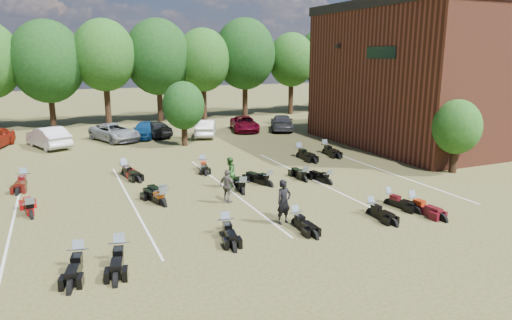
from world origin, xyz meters
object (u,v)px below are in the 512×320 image
car_4 (145,130)px  motorcycle_14 (24,185)px  person_grey (228,186)px  person_green (230,172)px  motorcycle_3 (296,225)px  motorcycle_0 (120,260)px  person_black (284,202)px  motorcycle_7 (31,217)px

car_4 → motorcycle_14: bearing=-101.5°
person_grey → person_green: bearing=-49.8°
car_4 → person_grey: (0.42, -19.01, 0.10)m
motorcycle_3 → car_4: bearing=94.8°
motorcycle_3 → person_grey: bearing=112.0°
person_green → motorcycle_14: 11.14m
motorcycle_0 → person_green: bearing=57.6°
car_4 → person_black: size_ratio=2.24×
person_green → motorcycle_0: size_ratio=0.70×
car_4 → person_grey: size_ratio=2.56×
person_black → person_green: 5.90m
person_grey → motorcycle_3: (1.57, -3.86, -0.82)m
person_black → motorcycle_7: (-9.71, 5.00, -0.94)m
motorcycle_3 → motorcycle_7: bearing=151.6°
person_black → motorcycle_7: size_ratio=0.80×
person_grey → motorcycle_3: person_grey is taller
person_grey → motorcycle_7: 8.68m
motorcycle_7 → person_green: bearing=177.8°
person_grey → motorcycle_7: size_ratio=0.70×
car_4 → motorcycle_7: size_ratio=1.79×
motorcycle_0 → motorcycle_3: size_ratio=1.13×
person_black → motorcycle_3: 1.08m
car_4 → motorcycle_3: (1.99, -22.87, -0.72)m
person_black → person_grey: (-1.21, 3.46, -0.12)m
car_4 → motorcycle_7: (-8.08, -17.46, -0.72)m
person_black → motorcycle_3: (0.37, -0.40, -0.94)m
car_4 → motorcycle_7: car_4 is taller
person_black → motorcycle_0: size_ratio=0.80×
person_green → motorcycle_14: (-10.04, 4.77, -0.82)m
motorcycle_3 → motorcycle_7: 11.43m
person_green → motorcycle_3: bearing=55.3°
person_grey → motorcycle_14: (-9.03, 7.20, -0.82)m
person_black → person_green: person_black is taller
person_black → person_grey: 3.67m
car_4 → motorcycle_14: 14.64m
person_grey → motorcycle_7: person_grey is taller
motorcycle_0 → motorcycle_7: motorcycle_7 is taller
person_grey → motorcycle_14: size_ratio=0.69×
car_4 → person_grey: person_grey is taller
motorcycle_0 → motorcycle_3: (7.12, 0.48, 0.00)m
motorcycle_0 → motorcycle_3: motorcycle_0 is taller
person_green → motorcycle_0: 9.46m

